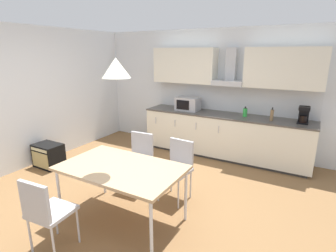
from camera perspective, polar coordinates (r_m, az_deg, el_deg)
ground_plane at (r=3.98m, az=-8.23°, el=-16.09°), size 7.27×8.06×0.02m
wall_back at (r=5.84m, az=7.94°, el=7.70°), size 5.82×0.10×2.56m
wall_left at (r=5.36m, az=-30.37°, el=4.99°), size 0.10×6.45×2.56m
kitchen_counter at (r=5.48m, az=11.99°, el=-1.98°), size 3.35×0.68×0.88m
backsplash_tile at (r=5.61m, az=13.39°, el=5.73°), size 3.33×0.02×0.53m
upper_wall_cabinets at (r=5.39m, az=13.35°, el=12.36°), size 3.33×0.40×0.72m
microwave at (r=5.62m, az=4.36°, el=4.85°), size 0.48×0.35×0.28m
coffee_maker at (r=5.14m, az=27.45°, el=2.18°), size 0.18×0.19×0.30m
bottle_brown at (r=5.10m, az=21.67°, el=2.25°), size 0.06×0.06×0.24m
bottle_green at (r=5.27m, az=16.43°, el=2.87°), size 0.08×0.08×0.19m
dining_table at (r=3.28m, az=-10.11°, el=-9.38°), size 1.49×0.91×0.75m
chair_far_left at (r=4.14m, az=-6.30°, el=-6.29°), size 0.43×0.43×0.87m
chair_far_right at (r=3.81m, az=2.14°, el=-8.22°), size 0.43×0.43×0.87m
chair_near_left at (r=3.09m, az=-25.25°, el=-16.00°), size 0.43×0.43×0.87m
guitar_amp at (r=5.42m, az=-24.56°, el=-5.84°), size 0.52×0.37×0.44m
pendant_lamp at (r=2.98m, az=-11.25°, el=12.32°), size 0.32×0.32×0.22m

